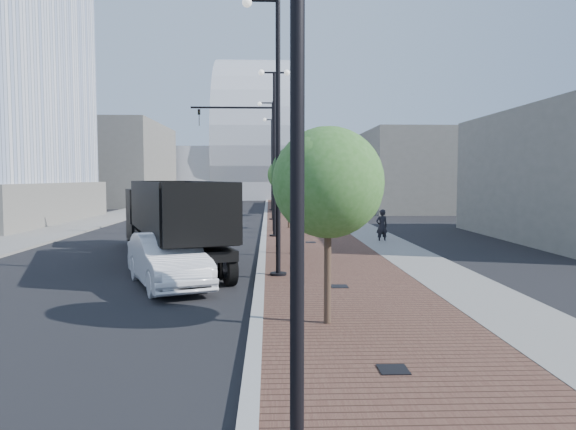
{
  "coord_description": "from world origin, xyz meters",
  "views": [
    {
      "loc": [
        0.29,
        -7.86,
        3.39
      ],
      "look_at": [
        1.0,
        12.0,
        2.0
      ],
      "focal_mm": 33.53,
      "sensor_mm": 36.0,
      "label": 1
    }
  ],
  "objects_px": {
    "dump_truck": "(163,224)",
    "pedestrian": "(382,226)",
    "white_sedan": "(168,260)",
    "dark_car_mid": "(206,207)"
  },
  "relations": [
    {
      "from": "white_sedan",
      "to": "pedestrian",
      "type": "height_order",
      "value": "pedestrian"
    },
    {
      "from": "dump_truck",
      "to": "white_sedan",
      "type": "xyz_separation_m",
      "value": [
        1.48,
        -6.77,
        -0.54
      ]
    },
    {
      "from": "white_sedan",
      "to": "dark_car_mid",
      "type": "relative_size",
      "value": 1.02
    },
    {
      "from": "dark_car_mid",
      "to": "dump_truck",
      "type": "bearing_deg",
      "value": -98.69
    },
    {
      "from": "dump_truck",
      "to": "dark_car_mid",
      "type": "relative_size",
      "value": 2.73
    },
    {
      "from": "dark_car_mid",
      "to": "pedestrian",
      "type": "bearing_deg",
      "value": -74.24
    },
    {
      "from": "pedestrian",
      "to": "dark_car_mid",
      "type": "bearing_deg",
      "value": -77.44
    },
    {
      "from": "dump_truck",
      "to": "pedestrian",
      "type": "xyz_separation_m",
      "value": [
        10.46,
        3.97,
        -0.5
      ]
    },
    {
      "from": "dark_car_mid",
      "to": "white_sedan",
      "type": "bearing_deg",
      "value": -96.71
    },
    {
      "from": "white_sedan",
      "to": "dump_truck",
      "type": "bearing_deg",
      "value": 79.44
    }
  ]
}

